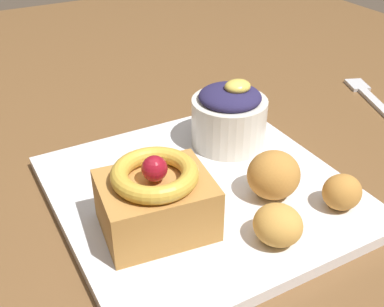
{
  "coord_description": "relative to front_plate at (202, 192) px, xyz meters",
  "views": [
    {
      "loc": [
        -0.19,
        -0.54,
        1.02
      ],
      "look_at": [
        -0.01,
        -0.2,
        0.77
      ],
      "focal_mm": 44.58,
      "sensor_mm": 36.0,
      "label": 1
    }
  ],
  "objects": [
    {
      "name": "dining_table",
      "position": [
        0.01,
        0.22,
        -0.09
      ],
      "size": [
        1.29,
        1.11,
        0.73
      ],
      "color": "brown",
      "rests_on": "ground_plane"
    },
    {
      "name": "front_plate",
      "position": [
        0.0,
        0.0,
        0.0
      ],
      "size": [
        0.27,
        0.27,
        0.01
      ],
      "primitive_type": "cube",
      "color": "white",
      "rests_on": "dining_table"
    },
    {
      "name": "cake_slice",
      "position": [
        -0.06,
        -0.03,
        0.04
      ],
      "size": [
        0.1,
        0.08,
        0.07
      ],
      "rotation": [
        0.0,
        0.0,
        -0.12
      ],
      "color": "#B77F3D",
      "rests_on": "front_plate"
    },
    {
      "name": "berry_ramekin",
      "position": [
        0.07,
        0.06,
        0.04
      ],
      "size": [
        0.08,
        0.08,
        0.08
      ],
      "color": "silver",
      "rests_on": "front_plate"
    },
    {
      "name": "fritter_front",
      "position": [
        0.02,
        -0.09,
        0.02
      ],
      "size": [
        0.04,
        0.04,
        0.03
      ],
      "primitive_type": "ellipsoid",
      "color": "gold",
      "rests_on": "front_plate"
    },
    {
      "name": "fritter_middle",
      "position": [
        0.1,
        -0.09,
        0.02
      ],
      "size": [
        0.04,
        0.03,
        0.03
      ],
      "primitive_type": "ellipsoid",
      "color": "#BC7F38",
      "rests_on": "front_plate"
    },
    {
      "name": "fritter_back",
      "position": [
        0.05,
        -0.04,
        0.03
      ],
      "size": [
        0.05,
        0.05,
        0.05
      ],
      "primitive_type": "ellipsoid",
      "color": "#BC7F38",
      "rests_on": "front_plate"
    },
    {
      "name": "fork",
      "position": [
        0.32,
        0.09,
        -0.0
      ],
      "size": [
        0.06,
        0.12,
        0.0
      ],
      "rotation": [
        0.0,
        0.0,
        1.2
      ],
      "color": "silver",
      "rests_on": "dining_table"
    }
  ]
}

